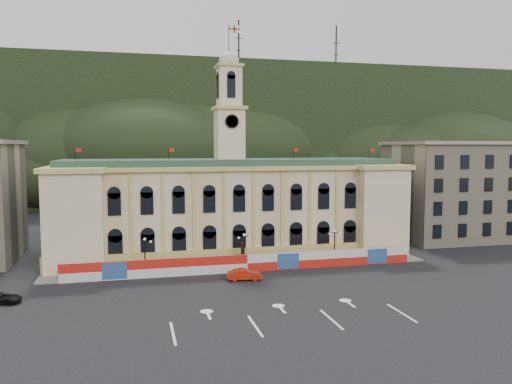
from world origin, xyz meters
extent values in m
plane|color=black|center=(0.00, 0.00, 0.00)|extent=(260.00, 260.00, 0.00)
cube|color=black|center=(0.00, 130.00, 22.00)|extent=(230.00, 70.00, 44.00)
cube|color=#595651|center=(35.00, 110.00, 30.00)|extent=(22.00, 8.00, 14.00)
cube|color=#595651|center=(-48.00, 108.00, 26.00)|extent=(16.00, 7.00, 10.00)
cylinder|color=black|center=(20.00, 115.00, 50.00)|extent=(0.50, 0.50, 20.00)
cylinder|color=black|center=(55.00, 115.00, 50.00)|extent=(0.50, 0.50, 20.00)
cube|color=beige|center=(0.00, 28.00, 7.00)|extent=(55.00, 15.00, 14.00)
cube|color=tan|center=(0.00, 20.20, 1.20)|extent=(56.00, 0.80, 2.40)
cube|color=tan|center=(0.00, 28.00, 14.30)|extent=(56.20, 16.20, 0.60)
cube|color=#2A4635|center=(0.00, 28.00, 15.00)|extent=(53.00, 13.00, 1.20)
cube|color=beige|center=(-23.50, 27.00, 7.00)|extent=(8.00, 17.00, 14.00)
cube|color=beige|center=(23.50, 27.00, 7.00)|extent=(8.00, 17.00, 14.00)
cube|color=beige|center=(0.00, 28.00, 19.60)|extent=(4.40, 4.40, 8.00)
cube|color=tan|center=(0.00, 28.00, 23.80)|extent=(5.20, 5.20, 0.50)
cube|color=beige|center=(0.00, 28.00, 27.10)|extent=(3.60, 3.60, 6.50)
cube|color=tan|center=(0.00, 28.00, 30.50)|extent=(4.20, 4.20, 0.40)
cylinder|color=black|center=(0.00, 25.70, 21.60)|extent=(2.20, 0.20, 2.20)
ellipsoid|color=beige|center=(0.00, 28.00, 31.40)|extent=(3.20, 3.20, 2.72)
cylinder|color=black|center=(0.00, 28.00, 34.60)|extent=(0.12, 0.12, 5.00)
cube|color=white|center=(0.90, 28.00, 36.40)|extent=(1.80, 0.04, 1.20)
cube|color=red|center=(0.90, 27.97, 36.40)|extent=(1.80, 0.02, 0.22)
cube|color=red|center=(0.90, 27.97, 36.40)|extent=(0.22, 0.02, 1.20)
cube|color=#BAAD90|center=(43.00, 31.00, 9.00)|extent=(20.00, 16.00, 18.00)
cube|color=gray|center=(43.00, 31.00, 18.30)|extent=(21.00, 17.00, 0.60)
cube|color=red|center=(0.00, 15.00, 1.25)|extent=(50.00, 0.25, 2.50)
cube|color=#284D86|center=(-18.00, 14.86, 1.25)|extent=(3.20, 0.05, 2.20)
cube|color=#284D86|center=(6.00, 14.86, 1.25)|extent=(3.20, 0.05, 2.20)
cube|color=#284D86|center=(20.00, 14.86, 1.25)|extent=(3.20, 0.05, 2.20)
cube|color=slate|center=(0.00, 17.75, 0.08)|extent=(56.00, 5.50, 0.16)
cube|color=#595651|center=(0.00, 18.00, 0.90)|extent=(1.40, 1.40, 1.80)
cylinder|color=black|center=(0.00, 18.00, 2.60)|extent=(0.60, 0.60, 1.60)
sphere|color=black|center=(0.00, 18.00, 3.50)|extent=(0.44, 0.44, 0.44)
cylinder|color=black|center=(-14.00, 17.00, 0.15)|extent=(0.44, 0.44, 0.30)
cylinder|color=black|center=(-14.00, 17.00, 2.40)|extent=(0.18, 0.18, 4.80)
cube|color=black|center=(-14.00, 17.00, 4.70)|extent=(1.60, 0.08, 0.08)
sphere|color=silver|center=(-14.80, 17.00, 4.55)|extent=(0.36, 0.36, 0.36)
sphere|color=silver|center=(-13.20, 17.00, 4.55)|extent=(0.36, 0.36, 0.36)
sphere|color=silver|center=(-14.00, 17.00, 4.95)|extent=(0.40, 0.40, 0.40)
cylinder|color=black|center=(0.00, 17.00, 0.15)|extent=(0.44, 0.44, 0.30)
cylinder|color=black|center=(0.00, 17.00, 2.40)|extent=(0.18, 0.18, 4.80)
cube|color=black|center=(0.00, 17.00, 4.70)|extent=(1.60, 0.08, 0.08)
sphere|color=silver|center=(-0.80, 17.00, 4.55)|extent=(0.36, 0.36, 0.36)
sphere|color=silver|center=(0.80, 17.00, 4.55)|extent=(0.36, 0.36, 0.36)
sphere|color=silver|center=(0.00, 17.00, 4.95)|extent=(0.40, 0.40, 0.40)
cylinder|color=black|center=(14.00, 17.00, 0.15)|extent=(0.44, 0.44, 0.30)
cylinder|color=black|center=(14.00, 17.00, 2.40)|extent=(0.18, 0.18, 4.80)
cube|color=black|center=(14.00, 17.00, 4.70)|extent=(1.60, 0.08, 0.08)
sphere|color=silver|center=(13.20, 17.00, 4.55)|extent=(0.36, 0.36, 0.36)
sphere|color=silver|center=(14.80, 17.00, 4.55)|extent=(0.36, 0.36, 0.36)
sphere|color=silver|center=(14.00, 17.00, 4.95)|extent=(0.40, 0.40, 0.40)
imported|color=#B51F0C|center=(-1.32, 10.88, 0.75)|extent=(2.48, 4.85, 1.50)
imported|color=black|center=(-30.00, 7.76, 0.60)|extent=(3.81, 5.15, 1.20)
camera|label=1|loc=(-15.32, -52.24, 17.51)|focal=35.00mm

